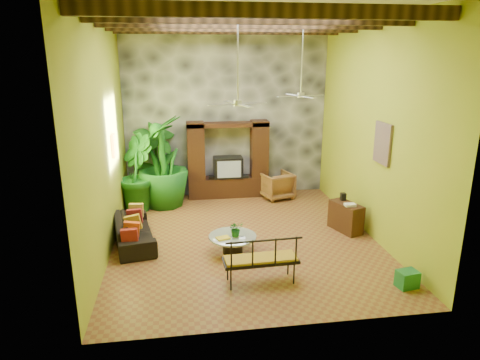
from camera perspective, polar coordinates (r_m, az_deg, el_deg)
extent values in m
plane|color=brown|center=(10.20, 0.54, -7.68)|extent=(7.00, 7.00, 0.00)
cube|color=silver|center=(9.36, 0.63, 21.53)|extent=(6.00, 7.00, 0.02)
cube|color=#99AE27|center=(12.90, -1.85, 8.97)|extent=(6.00, 0.02, 5.00)
cube|color=#99AE27|center=(9.48, -17.72, 5.53)|extent=(0.02, 7.00, 5.00)
cube|color=#99AE27|center=(10.36, 17.32, 6.42)|extent=(0.02, 7.00, 5.00)
cube|color=#313338|center=(12.84, -1.82, 8.93)|extent=(5.98, 0.10, 4.98)
cube|color=#3E2713|center=(6.79, 4.30, 21.60)|extent=(5.95, 0.16, 0.22)
cube|color=#3E2713|center=(8.06, 2.17, 20.80)|extent=(5.95, 0.16, 0.22)
cube|color=#3E2713|center=(9.34, 0.63, 20.19)|extent=(5.95, 0.16, 0.22)
cube|color=#3E2713|center=(10.63, -0.53, 19.72)|extent=(5.95, 0.16, 0.22)
cube|color=#3E2713|center=(11.91, -1.43, 19.35)|extent=(5.95, 0.16, 0.22)
cube|color=#311B0D|center=(13.01, -1.58, -0.89)|extent=(2.40, 0.50, 0.60)
cube|color=#311B0D|center=(12.68, -5.89, 3.25)|extent=(0.50, 0.48, 2.00)
cube|color=#311B0D|center=(12.90, 2.58, 3.54)|extent=(0.50, 0.48, 2.00)
cube|color=#311B0D|center=(12.58, -1.65, 7.40)|extent=(2.40, 0.48, 0.12)
cube|color=black|center=(12.83, -1.59, 1.73)|extent=(0.85, 0.52, 0.62)
cube|color=#8C99A8|center=(12.57, -1.45, 1.42)|extent=(0.70, 0.02, 0.50)
cylinder|color=#B1B0B5|center=(8.90, -0.29, 16.00)|extent=(0.04, 0.04, 1.80)
cylinder|color=#B1B0B5|center=(8.95, -0.28, 10.23)|extent=(0.18, 0.18, 0.12)
cube|color=#B1B0B5|center=(9.09, 1.84, 10.19)|extent=(0.58, 0.26, 0.01)
cube|color=#B1B0B5|center=(9.28, -1.17, 10.32)|extent=(0.26, 0.58, 0.01)
cube|color=#B1B0B5|center=(8.81, -2.47, 9.99)|extent=(0.58, 0.26, 0.01)
cube|color=#B1B0B5|center=(8.62, 0.67, 9.86)|extent=(0.26, 0.58, 0.01)
cylinder|color=#B1B0B5|center=(10.84, 8.30, 15.90)|extent=(0.04, 0.04, 1.80)
cylinder|color=#B1B0B5|center=(10.89, 8.10, 11.16)|extent=(0.18, 0.18, 0.12)
cube|color=#B1B0B5|center=(11.08, 9.72, 11.07)|extent=(0.58, 0.26, 0.01)
cube|color=#B1B0B5|center=(11.20, 7.13, 11.23)|extent=(0.26, 0.58, 0.01)
cube|color=#B1B0B5|center=(10.71, 6.42, 11.03)|extent=(0.58, 0.26, 0.01)
cube|color=#B1B0B5|center=(10.58, 9.12, 10.87)|extent=(0.26, 0.58, 0.01)
cube|color=yellow|center=(10.52, -16.49, 4.41)|extent=(0.06, 0.32, 0.55)
cube|color=#22537D|center=(9.85, 18.49, 4.65)|extent=(0.06, 0.70, 0.90)
imported|color=black|center=(10.11, -13.98, -6.60)|extent=(1.15, 2.13, 0.59)
imported|color=brown|center=(12.86, 4.91, -0.72)|extent=(1.06, 1.07, 0.79)
imported|color=#1A5817|center=(12.72, -10.96, 2.60)|extent=(1.49, 1.26, 2.39)
imported|color=#1A651D|center=(12.03, -13.79, 0.89)|extent=(1.14, 1.32, 2.10)
imported|color=#1A641B|center=(12.13, -10.30, 2.42)|extent=(1.68, 1.68, 2.58)
cylinder|color=black|center=(9.40, -0.99, -8.67)|extent=(0.44, 0.44, 0.36)
cylinder|color=silver|center=(9.31, -1.00, -7.55)|extent=(1.04, 1.04, 0.04)
imported|color=#175819|center=(9.23, -0.54, -6.50)|extent=(0.36, 0.33, 0.34)
cube|color=yellow|center=(9.17, -2.26, -7.73)|extent=(0.32, 0.27, 0.03)
cube|color=black|center=(8.16, 2.77, -10.67)|extent=(1.43, 0.53, 0.06)
cube|color=#B1861F|center=(8.14, 2.78, -10.42)|extent=(1.36, 0.48, 0.06)
cube|color=black|center=(7.81, 3.16, -9.74)|extent=(1.41, 0.10, 0.54)
cube|color=#321D10|center=(10.78, 13.92, -4.81)|extent=(0.67, 0.96, 0.70)
cube|color=#227F43|center=(8.70, 21.41, -12.19)|extent=(0.41, 0.34, 0.33)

